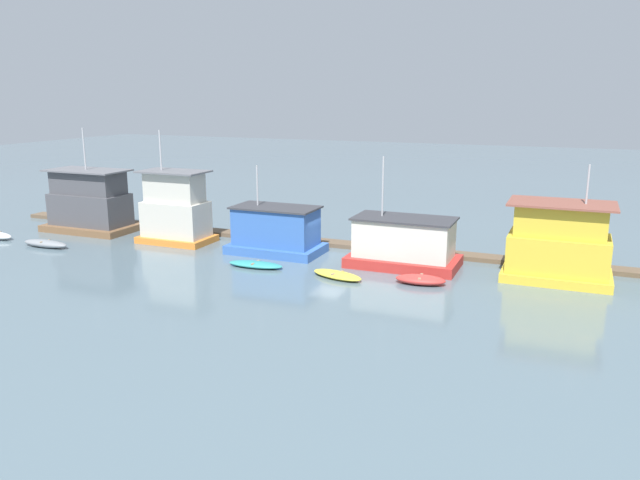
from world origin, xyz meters
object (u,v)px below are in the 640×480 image
at_px(houseboat_brown, 90,203).
at_px(houseboat_red, 404,244).
at_px(dinghy_grey, 45,244).
at_px(dinghy_red, 421,280).
at_px(dinghy_yellow, 337,275).
at_px(houseboat_blue, 276,231).
at_px(houseboat_orange, 176,211).
at_px(houseboat_yellow, 558,245).
at_px(dinghy_teal, 256,264).

xyz_separation_m(houseboat_brown, houseboat_red, (26.41, -0.70, -0.75)).
distance_m(dinghy_grey, dinghy_red, 27.53).
xyz_separation_m(houseboat_brown, dinghy_red, (28.39, -4.14, -1.97)).
bearing_deg(dinghy_yellow, houseboat_blue, 146.48).
bearing_deg(houseboat_red, dinghy_grey, -168.75).
distance_m(houseboat_blue, dinghy_grey, 17.11).
relative_size(houseboat_brown, dinghy_yellow, 2.22).
height_order(houseboat_blue, dinghy_red, houseboat_blue).
relative_size(houseboat_brown, dinghy_grey, 2.13).
bearing_deg(houseboat_brown, dinghy_grey, -81.07).
relative_size(houseboat_orange, houseboat_blue, 1.29).
bearing_deg(houseboat_red, houseboat_blue, -179.72).
relative_size(houseboat_brown, houseboat_blue, 1.28).
height_order(dinghy_grey, dinghy_yellow, dinghy_grey).
bearing_deg(houseboat_yellow, houseboat_blue, -178.11).
distance_m(houseboat_yellow, dinghy_red, 8.56).
xyz_separation_m(houseboat_brown, dinghy_teal, (17.66, -4.65, -2.06)).
bearing_deg(houseboat_red, houseboat_brown, 178.48).
bearing_deg(dinghy_red, dinghy_teal, -177.25).
xyz_separation_m(houseboat_orange, houseboat_yellow, (26.90, 0.55, -0.26)).
bearing_deg(dinghy_grey, houseboat_brown, 98.93).
height_order(houseboat_orange, houseboat_yellow, houseboat_orange).
bearing_deg(dinghy_yellow, houseboat_orange, 164.09).
bearing_deg(dinghy_red, dinghy_grey, -176.59).
distance_m(dinghy_grey, dinghy_yellow, 22.51).
bearing_deg(dinghy_yellow, houseboat_yellow, 20.91).
relative_size(dinghy_grey, dinghy_teal, 1.03).
relative_size(houseboat_yellow, dinghy_teal, 1.85).
bearing_deg(houseboat_blue, houseboat_red, 0.28).
xyz_separation_m(houseboat_blue, dinghy_red, (11.17, -3.39, -1.28)).
bearing_deg(houseboat_orange, houseboat_blue, -0.39).
xyz_separation_m(houseboat_orange, dinghy_teal, (8.84, -3.96, -2.23)).
distance_m(houseboat_yellow, dinghy_grey, 35.32).
distance_m(dinghy_grey, dinghy_teal, 16.79).
bearing_deg(houseboat_orange, houseboat_yellow, 1.18).
xyz_separation_m(houseboat_brown, dinghy_yellow, (23.40, -4.84, -2.05)).
bearing_deg(houseboat_orange, dinghy_teal, -24.15).
height_order(houseboat_brown, houseboat_red, houseboat_brown).
distance_m(houseboat_brown, dinghy_grey, 6.17).
height_order(dinghy_teal, dinghy_yellow, dinghy_yellow).
distance_m(houseboat_yellow, dinghy_teal, 18.72).
distance_m(houseboat_blue, houseboat_red, 9.19).
distance_m(houseboat_orange, dinghy_grey, 9.65).
height_order(houseboat_blue, houseboat_yellow, houseboat_yellow).
height_order(houseboat_blue, dinghy_yellow, houseboat_blue).
distance_m(houseboat_red, dinghy_red, 4.15).
xyz_separation_m(dinghy_yellow, dinghy_red, (4.99, 0.71, 0.08)).
relative_size(houseboat_orange, houseboat_red, 1.18).
bearing_deg(dinghy_teal, houseboat_yellow, 14.04).
bearing_deg(houseboat_brown, dinghy_teal, -14.76).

